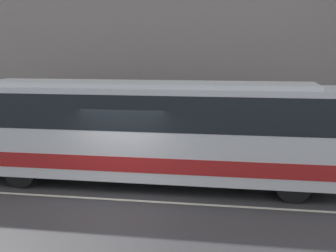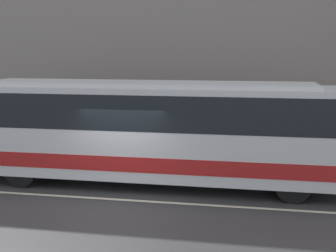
% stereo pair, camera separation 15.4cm
% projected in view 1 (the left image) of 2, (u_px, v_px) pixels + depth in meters
% --- Properties ---
extents(ground_plane, '(60.00, 60.00, 0.00)m').
position_uv_depth(ground_plane, '(118.00, 200.00, 13.21)').
color(ground_plane, '#38383A').
extents(sidewalk, '(60.00, 3.01, 0.12)m').
position_uv_depth(sidewalk, '(157.00, 155.00, 18.55)').
color(sidewalk, '#A09E99').
rests_on(sidewalk, ground_plane).
extents(building_facade, '(60.00, 0.35, 12.47)m').
position_uv_depth(building_facade, '(165.00, 5.00, 19.20)').
color(building_facade, gray).
rests_on(building_facade, ground_plane).
extents(lane_stripe, '(54.00, 0.14, 0.01)m').
position_uv_depth(lane_stripe, '(118.00, 200.00, 13.21)').
color(lane_stripe, beige).
rests_on(lane_stripe, ground_plane).
extents(transit_bus, '(12.15, 2.61, 3.21)m').
position_uv_depth(transit_bus, '(145.00, 127.00, 14.61)').
color(transit_bus, silver).
rests_on(transit_bus, ground_plane).
extents(pedestrian_waiting, '(0.36, 0.36, 1.69)m').
position_uv_depth(pedestrian_waiting, '(147.00, 134.00, 18.57)').
color(pedestrian_waiting, '#1E5933').
rests_on(pedestrian_waiting, sidewalk).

